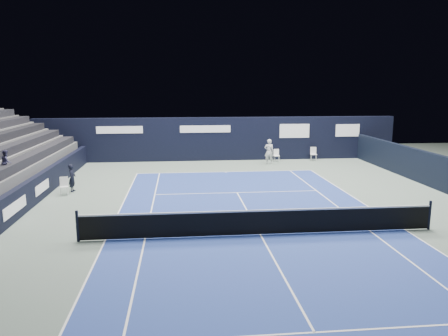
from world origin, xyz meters
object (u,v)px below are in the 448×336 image
object	(u,v)px
tennis_net	(261,221)
line_judge_chair	(64,185)
tennis_player	(269,152)
folding_chair_back_b	(313,153)
folding_chair_back_a	(276,154)

from	to	relation	value
tennis_net	line_judge_chair	bearing A→B (deg)	141.13
tennis_player	line_judge_chair	bearing A→B (deg)	-147.54
tennis_player	tennis_net	bearing A→B (deg)	-102.80
folding_chair_back_b	tennis_player	size ratio (longest dim) A/B	0.56
tennis_net	folding_chair_back_b	bearing A→B (deg)	66.46
line_judge_chair	tennis_net	distance (m)	11.01
folding_chair_back_a	folding_chair_back_b	xyz separation A→B (m)	(2.76, 0.14, 0.05)
folding_chair_back_a	tennis_net	bearing A→B (deg)	-105.48
tennis_net	tennis_player	world-z (taller)	tennis_player
folding_chair_back_b	line_judge_chair	size ratio (longest dim) A/B	1.09
tennis_net	tennis_player	bearing A→B (deg)	77.20
folding_chair_back_a	folding_chair_back_b	distance (m)	2.76
folding_chair_back_b	line_judge_chair	distance (m)	17.67
folding_chair_back_a	folding_chair_back_b	world-z (taller)	folding_chair_back_b
line_judge_chair	tennis_player	size ratio (longest dim) A/B	0.51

